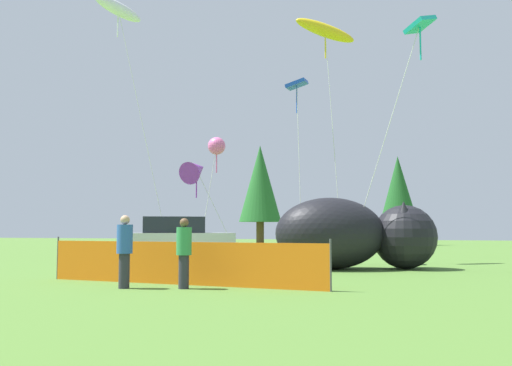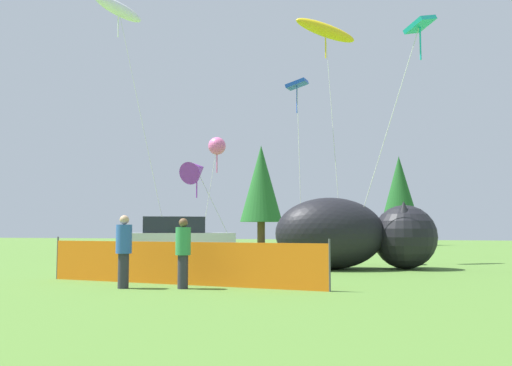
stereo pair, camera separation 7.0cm
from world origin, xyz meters
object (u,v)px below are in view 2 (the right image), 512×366
object	(u,v)px
spectator_in_blue_shirt	(183,250)
kite_blue_box	(297,88)
parked_car	(178,242)
spectator_in_black_shirt	(124,248)
kite_white_ghost	(119,10)
folding_chair	(264,264)
kite_purple_delta	(197,170)
kite_teal_diamond	(418,30)
kite_pink_octopus	(217,146)
kite_yellow_hero	(326,31)
inflatable_cat	(352,236)

from	to	relation	value
spectator_in_blue_shirt	kite_blue_box	distance (m)	12.89
parked_car	spectator_in_black_shirt	size ratio (longest dim) A/B	2.51
parked_car	kite_white_ghost	bearing A→B (deg)	132.65
parked_car	spectator_in_black_shirt	distance (m)	8.18
folding_chair	kite_purple_delta	xyz separation A→B (m)	(-5.80, 9.16, 3.68)
kite_white_ghost	kite_blue_box	distance (m)	8.89
folding_chair	spectator_in_blue_shirt	bearing A→B (deg)	-0.85
spectator_in_black_shirt	parked_car	bearing A→B (deg)	104.63
parked_car	spectator_in_black_shirt	world-z (taller)	parked_car
parked_car	kite_blue_box	world-z (taller)	kite_blue_box
kite_teal_diamond	spectator_in_blue_shirt	bearing A→B (deg)	-128.03
spectator_in_black_shirt	kite_blue_box	size ratio (longest dim) A/B	0.23
kite_white_ghost	kite_blue_box	world-z (taller)	kite_white_ghost
kite_pink_octopus	spectator_in_black_shirt	bearing A→B (deg)	-80.29
folding_chair	kite_yellow_hero	xyz separation A→B (m)	(0.13, 10.05, 10.01)
kite_yellow_hero	kite_blue_box	xyz separation A→B (m)	(-1.13, -1.00, -2.79)
inflatable_cat	kite_blue_box	distance (m)	7.61
folding_chair	inflatable_cat	size ratio (longest dim) A/B	0.15
kite_purple_delta	kite_blue_box	world-z (taller)	kite_blue_box
inflatable_cat	parked_car	bearing A→B (deg)	163.73
inflatable_cat	kite_pink_octopus	size ratio (longest dim) A/B	1.06
inflatable_cat	spectator_in_black_shirt	distance (m)	9.70
spectator_in_blue_shirt	kite_blue_box	bearing A→B (deg)	86.85
parked_car	kite_teal_diamond	distance (m)	12.14
parked_car	folding_chair	xyz separation A→B (m)	(5.16, -5.67, -0.44)
inflatable_cat	kite_blue_box	world-z (taller)	kite_blue_box
kite_yellow_hero	kite_white_ghost	xyz separation A→B (m)	(-8.99, -2.94, 0.89)
folding_chair	kite_blue_box	size ratio (longest dim) A/B	0.12
kite_yellow_hero	kite_blue_box	size ratio (longest dim) A/B	1.39
spectator_in_black_shirt	kite_blue_box	world-z (taller)	kite_blue_box
kite_purple_delta	folding_chair	bearing A→B (deg)	-57.64
kite_blue_box	spectator_in_black_shirt	bearing A→B (deg)	-100.48
spectator_in_black_shirt	inflatable_cat	bearing A→B (deg)	60.54
folding_chair	spectator_in_black_shirt	bearing A→B (deg)	-14.64
kite_yellow_hero	spectator_in_blue_shirt	bearing A→B (deg)	-98.26
kite_white_ghost	parked_car	bearing A→B (deg)	-21.26
spectator_in_black_shirt	kite_yellow_hero	distance (m)	15.89
folding_chair	kite_pink_octopus	distance (m)	12.55
kite_pink_octopus	kite_white_ghost	world-z (taller)	kite_white_ghost
kite_teal_diamond	kite_blue_box	world-z (taller)	kite_teal_diamond
folding_chair	kite_blue_box	world-z (taller)	kite_blue_box
folding_chair	kite_purple_delta	distance (m)	11.45
parked_car	kite_purple_delta	bearing A→B (deg)	74.39
inflatable_cat	kite_teal_diamond	distance (m)	7.89
spectator_in_black_shirt	kite_purple_delta	distance (m)	12.15
spectator_in_black_shirt	kite_purple_delta	world-z (taller)	kite_purple_delta
spectator_in_black_shirt	kite_teal_diamond	xyz separation A→B (m)	(7.33, 7.82, 7.65)
kite_teal_diamond	parked_car	bearing A→B (deg)	179.46
folding_chair	kite_yellow_hero	size ratio (longest dim) A/B	0.08
spectator_in_blue_shirt	kite_white_ghost	size ratio (longest dim) A/B	0.15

